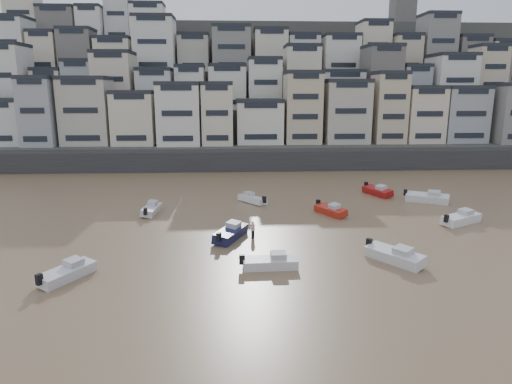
{
  "coord_description": "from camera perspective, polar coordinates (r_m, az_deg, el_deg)",
  "views": [
    {
      "loc": [
        6.1,
        -15.54,
        14.4
      ],
      "look_at": [
        8.48,
        30.0,
        4.0
      ],
      "focal_mm": 32.0,
      "sensor_mm": 36.0,
      "label": 1
    }
  ],
  "objects": [
    {
      "name": "harbor_wall",
      "position": [
        81.62,
        -0.22,
        3.93
      ],
      "size": [
        140.0,
        3.0,
        3.5
      ],
      "primitive_type": "cube",
      "color": "#38383A",
      "rests_on": "ground"
    },
    {
      "name": "hillside",
      "position": [
        120.7,
        1.13,
        12.18
      ],
      "size": [
        141.04,
        66.0,
        50.0
      ],
      "color": "#4C4C47",
      "rests_on": "ground"
    },
    {
      "name": "boat_a",
      "position": [
        37.58,
        1.8,
        -8.59
      ],
      "size": [
        4.95,
        1.77,
        1.33
      ],
      "primitive_type": null,
      "rotation": [
        0.0,
        0.0,
        0.04
      ],
      "color": "silver",
      "rests_on": "ground"
    },
    {
      "name": "boat_b",
      "position": [
        40.53,
        16.95,
        -7.4
      ],
      "size": [
        4.79,
        5.58,
        1.52
      ],
      "primitive_type": null,
      "rotation": [
        0.0,
        0.0,
        -0.94
      ],
      "color": "silver",
      "rests_on": "ground"
    },
    {
      "name": "boat_c",
      "position": [
        44.74,
        -3.2,
        -4.92
      ],
      "size": [
        3.94,
        5.85,
        1.53
      ],
      "primitive_type": null,
      "rotation": [
        0.0,
        0.0,
        1.15
      ],
      "color": "#13173E",
      "rests_on": "ground"
    },
    {
      "name": "boat_d",
      "position": [
        54.41,
        24.28,
        -2.83
      ],
      "size": [
        5.78,
        4.39,
        1.53
      ],
      "primitive_type": null,
      "rotation": [
        0.0,
        0.0,
        0.52
      ],
      "color": "white",
      "rests_on": "ground"
    },
    {
      "name": "boat_e",
      "position": [
        53.8,
        9.3,
        -2.13
      ],
      "size": [
        3.71,
        4.96,
        1.31
      ],
      "primitive_type": null,
      "rotation": [
        0.0,
        0.0,
        -1.06
      ],
      "color": "#AC2415",
      "rests_on": "ground"
    },
    {
      "name": "boat_f",
      "position": [
        54.9,
        -12.95,
        -1.99
      ],
      "size": [
        2.11,
        4.96,
        1.31
      ],
      "primitive_type": null,
      "rotation": [
        0.0,
        0.0,
        1.46
      ],
      "color": "silver",
      "rests_on": "ground"
    },
    {
      "name": "boat_g",
      "position": [
        62.68,
        20.62,
        -0.54
      ],
      "size": [
        5.96,
        4.33,
        1.57
      ],
      "primitive_type": null,
      "rotation": [
        0.0,
        0.0,
        -0.48
      ],
      "color": "silver",
      "rests_on": "ground"
    },
    {
      "name": "boat_h",
      "position": [
        58.63,
        -0.46,
        -0.72
      ],
      "size": [
        4.16,
        4.66,
        1.29
      ],
      "primitive_type": null,
      "rotation": [
        0.0,
        0.0,
        2.24
      ],
      "color": "silver",
      "rests_on": "ground"
    },
    {
      "name": "boat_i",
      "position": [
        64.92,
        14.94,
        0.24
      ],
      "size": [
        3.6,
        5.53,
        1.44
      ],
      "primitive_type": null,
      "rotation": [
        0.0,
        0.0,
        -1.18
      ],
      "color": "maroon",
      "rests_on": "ground"
    },
    {
      "name": "boat_j",
      "position": [
        38.41,
        -22.57,
        -9.09
      ],
      "size": [
        4.03,
        5.22,
        1.39
      ],
      "primitive_type": null,
      "rotation": [
        0.0,
        0.0,
        1.03
      ],
      "color": "silver",
      "rests_on": "ground"
    },
    {
      "name": "person_pink",
      "position": [
        44.74,
        -0.4,
        -4.75
      ],
      "size": [
        0.44,
        0.44,
        1.74
      ],
      "primitive_type": null,
      "color": "pink",
      "rests_on": "ground"
    }
  ]
}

